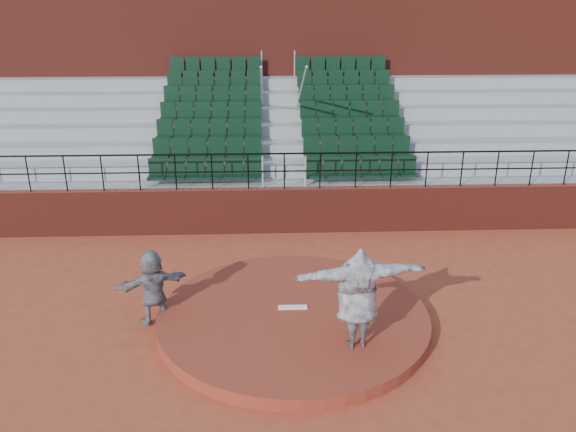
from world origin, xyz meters
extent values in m
plane|color=#A44025|center=(0.00, 0.00, 0.00)|extent=(90.00, 90.00, 0.00)
cylinder|color=maroon|center=(0.00, 0.00, 0.12)|extent=(5.50, 5.50, 0.25)
cube|color=white|center=(0.00, 0.15, 0.27)|extent=(0.60, 0.15, 0.03)
cube|color=maroon|center=(0.00, 5.00, 0.65)|extent=(24.00, 0.30, 1.30)
cylinder|color=black|center=(0.00, 5.00, 2.30)|extent=(24.00, 0.05, 0.05)
cylinder|color=black|center=(0.00, 5.00, 1.80)|extent=(24.00, 0.04, 0.04)
cylinder|color=black|center=(-7.00, 5.00, 1.80)|extent=(0.04, 0.04, 1.00)
cylinder|color=black|center=(-6.00, 5.00, 1.80)|extent=(0.04, 0.04, 1.00)
cylinder|color=black|center=(-5.00, 5.00, 1.80)|extent=(0.04, 0.04, 1.00)
cylinder|color=black|center=(-4.00, 5.00, 1.80)|extent=(0.04, 0.04, 1.00)
cylinder|color=black|center=(-3.00, 5.00, 1.80)|extent=(0.04, 0.04, 1.00)
cylinder|color=black|center=(-2.00, 5.00, 1.80)|extent=(0.04, 0.04, 1.00)
cylinder|color=black|center=(-1.00, 5.00, 1.80)|extent=(0.04, 0.04, 1.00)
cylinder|color=black|center=(0.00, 5.00, 1.80)|extent=(0.04, 0.04, 1.00)
cylinder|color=black|center=(1.00, 5.00, 1.80)|extent=(0.04, 0.04, 1.00)
cylinder|color=black|center=(2.00, 5.00, 1.80)|extent=(0.04, 0.04, 1.00)
cylinder|color=black|center=(3.00, 5.00, 1.80)|extent=(0.04, 0.04, 1.00)
cylinder|color=black|center=(4.00, 5.00, 1.80)|extent=(0.04, 0.04, 1.00)
cylinder|color=black|center=(5.00, 5.00, 1.80)|extent=(0.04, 0.04, 1.00)
cylinder|color=black|center=(6.00, 5.00, 1.80)|extent=(0.04, 0.04, 1.00)
cylinder|color=black|center=(7.00, 5.00, 1.80)|extent=(0.04, 0.04, 1.00)
cylinder|color=black|center=(8.00, 5.00, 1.80)|extent=(0.04, 0.04, 1.00)
cube|color=gray|center=(0.00, 5.58, 0.65)|extent=(24.00, 0.85, 1.30)
cube|color=black|center=(-2.25, 5.59, 1.66)|extent=(3.30, 0.48, 0.72)
cube|color=black|center=(2.25, 5.59, 1.66)|extent=(3.30, 0.48, 0.72)
cube|color=gray|center=(0.00, 6.43, 0.85)|extent=(24.00, 0.85, 1.70)
cube|color=black|center=(-2.25, 6.44, 2.06)|extent=(3.30, 0.48, 0.72)
cube|color=black|center=(2.25, 6.44, 2.06)|extent=(3.30, 0.48, 0.72)
cube|color=gray|center=(0.00, 7.28, 1.05)|extent=(24.00, 0.85, 2.10)
cube|color=black|center=(-2.25, 7.29, 2.46)|extent=(3.30, 0.48, 0.72)
cube|color=black|center=(2.25, 7.29, 2.46)|extent=(3.30, 0.48, 0.72)
cube|color=gray|center=(0.00, 8.12, 1.25)|extent=(24.00, 0.85, 2.50)
cube|color=black|center=(-2.25, 8.13, 2.86)|extent=(3.30, 0.48, 0.72)
cube|color=black|center=(2.25, 8.13, 2.86)|extent=(3.30, 0.48, 0.72)
cube|color=gray|center=(0.00, 8.97, 1.45)|extent=(24.00, 0.85, 2.90)
cube|color=black|center=(-2.25, 8.98, 3.26)|extent=(3.30, 0.48, 0.72)
cube|color=black|center=(2.25, 8.98, 3.26)|extent=(3.30, 0.48, 0.72)
cube|color=gray|center=(0.00, 9.82, 1.65)|extent=(24.00, 0.85, 3.30)
cube|color=black|center=(-2.25, 9.83, 3.66)|extent=(3.30, 0.48, 0.72)
cube|color=black|center=(2.25, 9.83, 3.66)|extent=(3.30, 0.48, 0.72)
cube|color=gray|center=(0.00, 10.68, 1.85)|extent=(24.00, 0.85, 3.70)
cube|color=black|center=(-2.25, 10.69, 4.06)|extent=(3.30, 0.48, 0.72)
cube|color=black|center=(2.25, 10.69, 4.06)|extent=(3.30, 0.48, 0.72)
cylinder|color=silver|center=(-0.60, 8.12, 3.40)|extent=(0.06, 5.97, 2.46)
cylinder|color=silver|center=(0.60, 8.12, 3.40)|extent=(0.06, 5.97, 2.46)
cube|color=maroon|center=(0.00, 12.60, 3.55)|extent=(24.00, 3.00, 7.10)
imported|color=black|center=(1.09, -1.22, 1.22)|extent=(2.44, 0.97, 1.93)
imported|color=black|center=(-2.82, 0.16, 0.79)|extent=(1.53, 1.02, 1.58)
camera|label=1|loc=(-0.52, -10.01, 6.06)|focal=35.00mm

